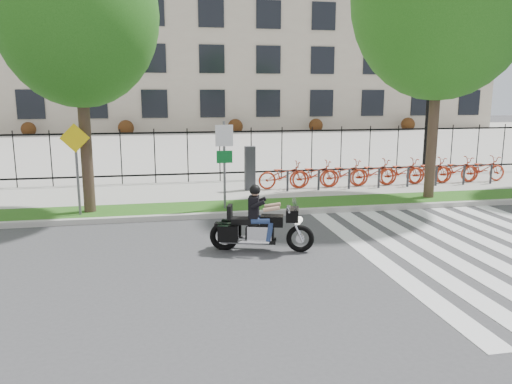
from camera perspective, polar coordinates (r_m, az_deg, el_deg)
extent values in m
plane|color=#3C3C3F|center=(10.22, 2.22, -8.34)|extent=(120.00, 120.00, 0.00)
cube|color=#A7A59D|center=(14.06, -1.59, -2.54)|extent=(60.00, 0.20, 0.15)
cube|color=#164812|center=(14.87, -2.13, -1.77)|extent=(60.00, 1.50, 0.15)
cube|color=#AFADA4|center=(17.29, -3.41, 0.07)|extent=(60.00, 3.50, 0.15)
cube|color=#AFADA4|center=(34.61, -7.29, 5.57)|extent=(80.00, 34.00, 0.10)
cube|color=#AA9B89|center=(54.81, -9.04, 18.02)|extent=(60.00, 20.00, 20.00)
cylinder|color=black|center=(24.66, 18.90, 7.35)|extent=(0.14, 0.14, 4.00)
cylinder|color=black|center=(24.62, 19.18, 11.76)|extent=(0.06, 0.70, 0.70)
sphere|color=white|center=(24.45, 18.47, 12.04)|extent=(0.36, 0.36, 0.36)
sphere|color=white|center=(24.80, 19.92, 11.93)|extent=(0.36, 0.36, 0.36)
cylinder|color=#3B2B20|center=(14.51, -18.90, 5.68)|extent=(0.32, 0.32, 4.04)
ellipsoid|color=#195112|center=(14.60, -19.76, 18.63)|extent=(4.24, 4.24, 4.87)
cylinder|color=#3B2B20|center=(16.64, 19.58, 7.13)|extent=(0.32, 0.32, 4.53)
cube|color=#2D2D33|center=(17.03, -0.70, 2.73)|extent=(0.35, 0.25, 1.50)
imported|color=#B12F16|center=(17.32, 3.21, 1.94)|extent=(1.81, 0.63, 0.95)
cylinder|color=#2D2D33|center=(16.87, 3.62, 1.25)|extent=(0.08, 0.08, 0.70)
imported|color=#B12F16|center=(17.62, 6.69, 2.04)|extent=(1.81, 0.63, 0.95)
cylinder|color=#2D2D33|center=(17.17, 7.18, 1.36)|extent=(0.08, 0.08, 0.70)
imported|color=#B12F16|center=(17.98, 10.03, 2.13)|extent=(1.81, 0.63, 0.95)
cylinder|color=#2D2D33|center=(17.55, 10.60, 1.47)|extent=(0.08, 0.08, 0.70)
imported|color=#B12F16|center=(18.41, 13.23, 2.21)|extent=(1.81, 0.63, 0.95)
cylinder|color=#2D2D33|center=(17.98, 13.86, 1.56)|extent=(0.08, 0.08, 0.70)
imported|color=#B12F16|center=(18.88, 16.28, 2.28)|extent=(1.81, 0.63, 0.95)
cylinder|color=#2D2D33|center=(18.46, 16.97, 1.65)|extent=(0.08, 0.08, 0.70)
imported|color=#B12F16|center=(19.41, 19.18, 2.33)|extent=(1.81, 0.63, 0.95)
cylinder|color=#2D2D33|center=(19.00, 19.90, 1.72)|extent=(0.08, 0.08, 0.70)
imported|color=#B12F16|center=(19.98, 21.91, 2.39)|extent=(1.81, 0.63, 0.95)
cylinder|color=#2D2D33|center=(19.59, 22.67, 1.79)|extent=(0.08, 0.08, 0.70)
imported|color=#B12F16|center=(20.60, 24.49, 2.43)|extent=(1.81, 0.63, 0.95)
cylinder|color=#2D2D33|center=(20.21, 25.27, 1.85)|extent=(0.08, 0.08, 0.70)
cylinder|color=#59595B|center=(14.23, -3.63, 3.05)|extent=(0.07, 0.07, 2.50)
cube|color=white|center=(14.09, -3.66, 6.45)|extent=(0.50, 0.03, 0.60)
cube|color=#0C6626|center=(14.16, -3.63, 4.03)|extent=(0.45, 0.03, 0.35)
cylinder|color=#59595B|center=(14.29, -19.75, 2.24)|extent=(0.07, 0.07, 2.40)
cube|color=yellow|center=(14.15, -20.01, 5.82)|extent=(0.78, 0.03, 0.78)
torus|color=black|center=(10.98, 5.07, -5.32)|extent=(0.62, 0.29, 0.61)
torus|color=black|center=(11.12, -3.67, -5.09)|extent=(0.66, 0.31, 0.65)
cube|color=black|center=(10.84, 4.18, -2.57)|extent=(0.39, 0.54, 0.27)
cube|color=#26262B|center=(10.79, 4.53, -1.52)|extent=(0.25, 0.46, 0.27)
cube|color=silver|center=(10.99, 0.44, -4.73)|extent=(0.60, 0.44, 0.35)
cube|color=black|center=(10.90, 1.84, -3.29)|extent=(0.55, 0.43, 0.23)
cube|color=black|center=(10.95, -1.18, -3.30)|extent=(0.69, 0.48, 0.12)
cube|color=black|center=(10.95, -3.02, -2.27)|extent=(0.17, 0.31, 0.30)
cube|color=black|center=(10.81, -3.21, -4.79)|extent=(0.47, 0.26, 0.35)
cube|color=black|center=(11.31, -2.80, -4.05)|extent=(0.47, 0.26, 0.35)
cube|color=black|center=(10.86, -0.25, -1.70)|extent=(0.31, 0.40, 0.46)
sphere|color=tan|center=(10.78, -0.11, 0.04)|extent=(0.20, 0.20, 0.20)
sphere|color=black|center=(10.78, -0.11, 0.23)|extent=(0.24, 0.24, 0.24)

